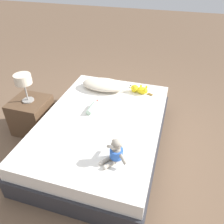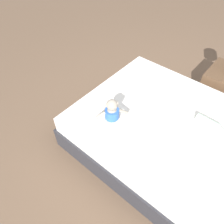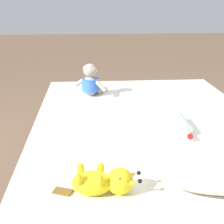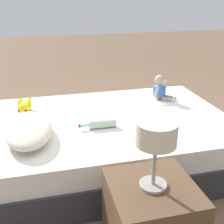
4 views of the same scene
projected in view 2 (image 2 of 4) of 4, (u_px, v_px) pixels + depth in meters
name	position (u px, v px, depth m)	size (l,w,h in m)	color
ground_plane	(175.00, 154.00, 2.09)	(16.00, 16.00, 0.00)	brown
bed	(180.00, 143.00, 1.94)	(1.35, 1.95, 0.40)	#2D2D33
plush_monkey	(112.00, 111.00, 1.80)	(0.26, 0.25, 0.24)	#9E9384
glass_bottle	(209.00, 122.00, 1.80)	(0.07, 0.28, 0.06)	#B2D1B7
nightstand	(223.00, 89.00, 2.41)	(0.44, 0.44, 0.45)	brown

